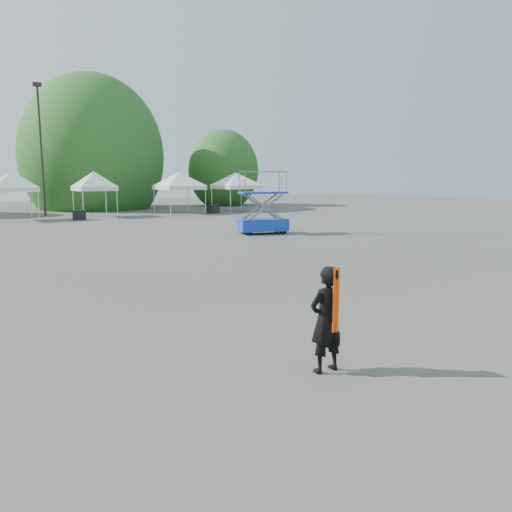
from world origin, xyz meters
TOP-DOWN VIEW (x-y plane):
  - ground at (0.00, 0.00)m, footprint 120.00×120.00m
  - light_pole_east at (3.00, 32.00)m, footprint 0.60×0.25m
  - tree_mid_e at (9.00, 39.00)m, footprint 5.12×5.12m
  - tree_far_e at (22.00, 37.00)m, footprint 3.84×3.84m
  - tent_e at (0.37, 28.84)m, footprint 3.91×3.91m
  - tent_f at (5.79, 28.66)m, footprint 3.77×3.77m
  - tent_g at (12.58, 28.43)m, footprint 4.64×4.64m
  - tent_h at (17.80, 28.07)m, footprint 4.62×4.62m
  - man at (-0.80, -3.20)m, footprint 0.59×0.39m
  - scissor_lift at (9.34, 12.43)m, footprint 2.74×1.94m
  - crate_mid at (4.04, 26.69)m, footprint 1.00×0.85m
  - crate_east at (14.88, 27.05)m, footprint 1.01×0.86m

SIDE VIEW (x-z plane):
  - ground at x=0.00m, z-range 0.00..0.00m
  - crate_mid at x=4.04m, z-range 0.00..0.67m
  - crate_east at x=14.88m, z-range 0.00..0.70m
  - man at x=-0.80m, z-range 0.00..1.61m
  - scissor_lift at x=9.34m, z-range 0.01..3.21m
  - tent_f at x=5.79m, z-range 1.12..5.00m
  - tent_e at x=0.37m, z-range 1.12..5.00m
  - tent_h at x=17.80m, z-range 1.12..5.00m
  - tent_g at x=12.58m, z-range 1.12..5.00m
  - tree_far_e at x=22.00m, z-range 0.70..6.55m
  - tree_mid_e at x=9.00m, z-range 0.94..8.74m
  - light_pole_east at x=3.00m, z-range 0.62..10.42m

